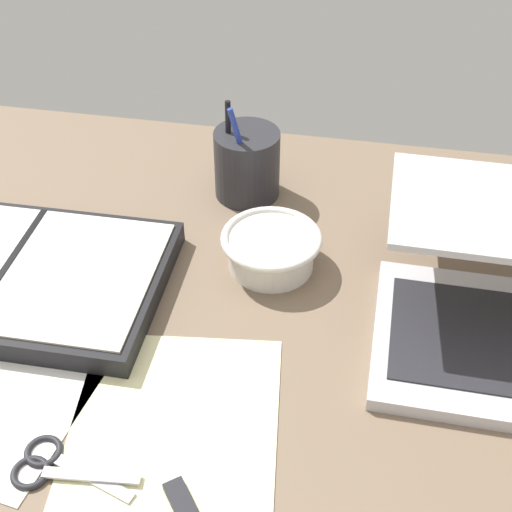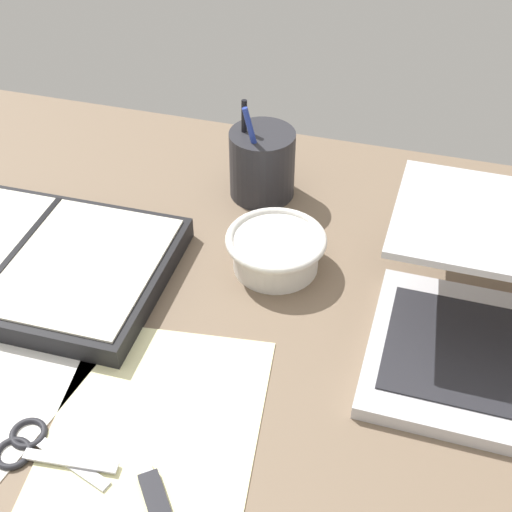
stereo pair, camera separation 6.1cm
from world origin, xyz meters
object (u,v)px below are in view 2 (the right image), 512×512
object	(u,v)px
pen_cup	(262,164)
scissors	(33,448)
bowl	(276,250)
planner	(20,259)

from	to	relation	value
pen_cup	scissors	world-z (taller)	pen_cup
bowl	planner	bearing A→B (deg)	-162.89
pen_cup	planner	distance (cm)	35.99
pen_cup	planner	size ratio (longest dim) A/B	0.39
pen_cup	scissors	size ratio (longest dim) A/B	1.18
pen_cup	scissors	distance (cm)	50.78
bowl	pen_cup	world-z (taller)	pen_cup
pen_cup	bowl	bearing A→B (deg)	-67.92
bowl	scissors	distance (cm)	37.87
bowl	pen_cup	size ratio (longest dim) A/B	0.85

